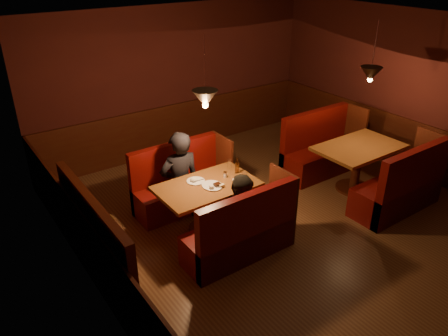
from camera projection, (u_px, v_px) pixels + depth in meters
room at (284, 167)px, 6.11m from camera, size 6.02×7.02×2.92m
main_table at (208, 195)px, 6.32m from camera, size 1.44×0.87×1.00m
main_bench_far at (181, 187)px, 7.04m from camera, size 1.58×0.56×1.08m
main_bench_near at (243, 236)px, 5.85m from camera, size 1.58×0.56×1.08m
second_table at (358, 158)px, 7.41m from camera, size 1.47×0.94×0.83m
second_bench_far at (320, 152)px, 8.17m from camera, size 1.62×0.61×1.16m
second_bench_near at (401, 190)px, 6.90m from camera, size 1.62×0.61×1.16m
diner_a at (179, 165)px, 6.56m from camera, size 0.69×0.49×1.76m
diner_b at (244, 201)px, 5.90m from camera, size 0.85×0.75×1.47m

